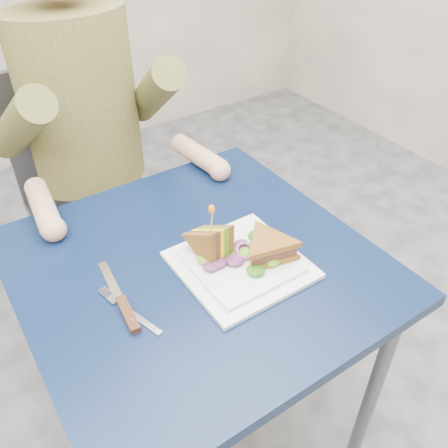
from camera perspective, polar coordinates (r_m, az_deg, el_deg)
ground at (r=1.64m, az=-2.37°, el=-23.58°), size 4.00×4.00×0.00m
table at (r=1.11m, az=-3.23°, el=-7.53°), size 0.75×0.75×0.73m
chair at (r=1.73m, az=-16.04°, el=4.93°), size 0.42×0.40×0.93m
diner at (r=1.46m, az=-17.02°, el=15.25°), size 0.54×0.59×0.74m
plate at (r=1.04m, az=2.00°, el=-4.75°), size 0.26×0.26×0.02m
sandwich_flat at (r=1.03m, az=5.37°, el=-2.88°), size 0.17×0.17×0.05m
sandwich_upright at (r=1.02m, az=-1.41°, el=-2.39°), size 0.08×0.13×0.13m
fork at (r=0.97m, az=-11.23°, el=-10.30°), size 0.06×0.18×0.01m
knife at (r=0.97m, az=-11.87°, el=-9.82°), size 0.04×0.22×0.02m
toothpick at (r=0.98m, az=-1.46°, el=0.46°), size 0.01×0.01×0.06m
toothpick_frill at (r=0.96m, az=-1.49°, el=1.78°), size 0.01×0.01×0.02m
lettuce_spill at (r=1.03m, az=1.93°, el=-3.47°), size 0.15×0.13×0.02m
onion_ring at (r=1.03m, az=2.55°, el=-3.21°), size 0.04×0.04×0.02m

